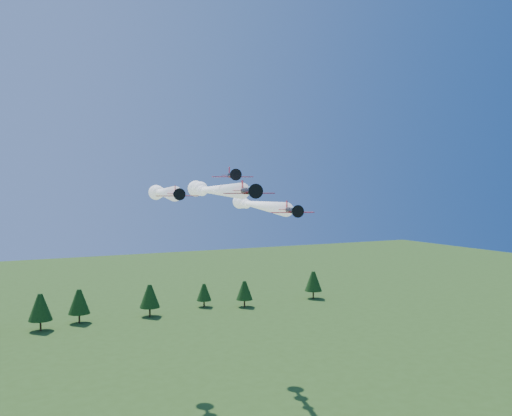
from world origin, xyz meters
name	(u,v)px	position (x,y,z in m)	size (l,w,h in m)	color
plane_lead	(211,190)	(2.80, 19.57, 45.66)	(15.05, 52.08, 3.70)	black
plane_left	(162,192)	(-3.17, 32.57, 45.12)	(17.13, 55.49, 3.70)	black
plane_right	(255,204)	(17.65, 29.60, 42.28)	(20.77, 58.78, 3.70)	black
plane_slot	(232,175)	(2.25, 8.15, 48.41)	(7.52, 8.33, 2.63)	black
treeline	(69,304)	(-10.83, 110.42, 7.13)	(173.62, 20.72, 11.90)	#382314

